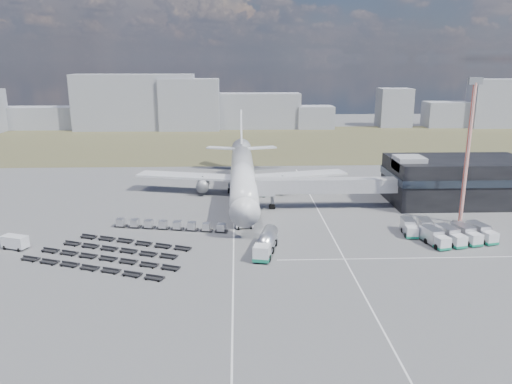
{
  "coord_description": "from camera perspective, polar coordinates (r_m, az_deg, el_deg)",
  "views": [
    {
      "loc": [
        -1.2,
        -82.57,
        31.35
      ],
      "look_at": [
        2.68,
        19.73,
        4.0
      ],
      "focal_mm": 35.0,
      "sensor_mm": 36.0,
      "label": 1
    }
  ],
  "objects": [
    {
      "name": "fuel_tanker",
      "position": [
        83.49,
        1.13,
        -5.86
      ],
      "size": [
        4.88,
        10.74,
        3.37
      ],
      "rotation": [
        0.0,
        0.0,
        -0.22
      ],
      "color": "silver",
      "rests_on": "ground"
    },
    {
      "name": "uld_row",
      "position": [
        96.11,
        -9.78,
        -3.74
      ],
      "size": [
        21.98,
        5.63,
        1.5
      ],
      "rotation": [
        0.0,
        0.0,
        -0.19
      ],
      "color": "black",
      "rests_on": "ground"
    },
    {
      "name": "airliner",
      "position": [
        117.87,
        -1.54,
        2.18
      ],
      "size": [
        51.59,
        64.53,
        17.62
      ],
      "color": "silver",
      "rests_on": "ground"
    },
    {
      "name": "pushback_tug",
      "position": [
        95.6,
        -1.38,
        -3.71
      ],
      "size": [
        3.69,
        2.44,
        1.53
      ],
      "primitive_type": "cube",
      "rotation": [
        0.0,
        0.0,
        0.15
      ],
      "color": "silver",
      "rests_on": "ground"
    },
    {
      "name": "service_trucks_near",
      "position": [
        96.73,
        17.97,
        -3.87
      ],
      "size": [
        5.78,
        6.69,
        2.5
      ],
      "rotation": [
        0.0,
        0.0,
        -0.1
      ],
      "color": "silver",
      "rests_on": "ground"
    },
    {
      "name": "floodlight_mast",
      "position": [
        103.44,
        23.02,
        4.16
      ],
      "size": [
        2.63,
        2.17,
        28.12
      ],
      "rotation": [
        0.0,
        0.0,
        0.04
      ],
      "color": "red",
      "rests_on": "ground"
    },
    {
      "name": "catering_truck",
      "position": [
        119.07,
        0.91,
        0.35
      ],
      "size": [
        4.36,
        6.12,
        2.6
      ],
      "rotation": [
        0.0,
        0.0,
        -0.41
      ],
      "color": "silver",
      "rests_on": "ground"
    },
    {
      "name": "ground",
      "position": [
        88.33,
        -1.26,
        -5.83
      ],
      "size": [
        420.0,
        420.0,
        0.0
      ],
      "primitive_type": "plane",
      "color": "#565659",
      "rests_on": "ground"
    },
    {
      "name": "service_trucks_far",
      "position": [
        94.97,
        22.13,
        -4.56
      ],
      "size": [
        12.91,
        8.96,
        2.61
      ],
      "rotation": [
        0.0,
        0.0,
        0.23
      ],
      "color": "silver",
      "rests_on": "ground"
    },
    {
      "name": "jet_bridge",
      "position": [
        107.67,
        7.03,
        0.71
      ],
      "size": [
        30.3,
        3.8,
        7.05
      ],
      "color": "#939399",
      "rests_on": "ground"
    },
    {
      "name": "terminal",
      "position": [
        120.12,
        21.96,
        1.31
      ],
      "size": [
        30.4,
        16.4,
        11.0
      ],
      "color": "black",
      "rests_on": "ground"
    },
    {
      "name": "grass_strip",
      "position": [
        195.11,
        -1.8,
        5.7
      ],
      "size": [
        420.0,
        90.0,
        0.01
      ],
      "primitive_type": "cube",
      "color": "#4E4E2F",
      "rests_on": "ground"
    },
    {
      "name": "baggage_dollies",
      "position": [
        86.01,
        -16.23,
        -6.81
      ],
      "size": [
        27.54,
        20.99,
        0.68
      ],
      "rotation": [
        0.0,
        0.0,
        -0.36
      ],
      "color": "black",
      "rests_on": "ground"
    },
    {
      "name": "utility_van",
      "position": [
        94.64,
        -25.83,
        -5.2
      ],
      "size": [
        4.79,
        3.4,
        2.33
      ],
      "primitive_type": "cube",
      "rotation": [
        0.0,
        0.0,
        -0.36
      ],
      "color": "silver",
      "rests_on": "ground"
    },
    {
      "name": "lane_markings",
      "position": [
        91.79,
        4.84,
        -5.07
      ],
      "size": [
        47.12,
        110.0,
        0.01
      ],
      "color": "silver",
      "rests_on": "ground"
    },
    {
      "name": "skyline",
      "position": [
        232.49,
        -0.84,
        9.6
      ],
      "size": [
        325.03,
        23.75,
        24.87
      ],
      "color": "gray",
      "rests_on": "ground"
    }
  ]
}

